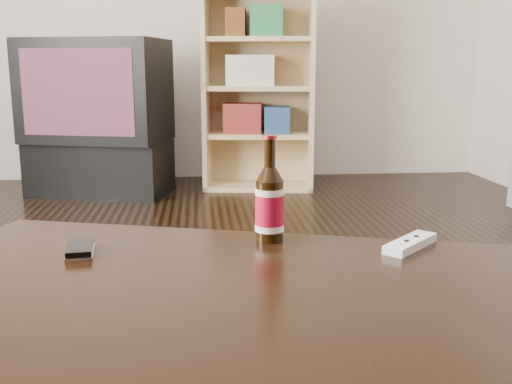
{
  "coord_description": "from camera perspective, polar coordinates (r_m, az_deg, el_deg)",
  "views": [
    {
      "loc": [
        0.27,
        -1.72,
        0.86
      ],
      "look_at": [
        0.39,
        -0.45,
        0.59
      ],
      "focal_mm": 42.0,
      "sensor_mm": 36.0,
      "label": 1
    }
  ],
  "objects": [
    {
      "name": "floor",
      "position": [
        1.94,
        -13.42,
        -14.98
      ],
      "size": [
        5.0,
        6.0,
        0.01
      ],
      "primitive_type": "cube",
      "color": "black",
      "rests_on": "ground"
    },
    {
      "name": "tv",
      "position": [
        4.18,
        -14.98,
        9.31
      ],
      "size": [
        1.02,
        0.78,
        0.67
      ],
      "rotation": [
        0.0,
        0.0,
        -0.27
      ],
      "color": "black",
      "rests_on": "tv_stand"
    },
    {
      "name": "tv_stand",
      "position": [
        4.23,
        -14.59,
        2.27
      ],
      "size": [
        1.0,
        0.68,
        0.37
      ],
      "primitive_type": "cube",
      "rotation": [
        0.0,
        0.0,
        -0.27
      ],
      "color": "black",
      "rests_on": "floor"
    },
    {
      "name": "coffee_table",
      "position": [
        1.06,
        -1.97,
        -12.65
      ],
      "size": [
        1.45,
        1.08,
        0.48
      ],
      "rotation": [
        0.0,
        0.0,
        -0.28
      ],
      "color": "black",
      "rests_on": "floor"
    },
    {
      "name": "wall_back",
      "position": [
        4.76,
        -9.16,
        17.63
      ],
      "size": [
        5.0,
        0.02,
        2.7
      ],
      "primitive_type": "cube",
      "color": "beige",
      "rests_on": "ground"
    },
    {
      "name": "phone",
      "position": [
        1.29,
        -16.4,
        -5.3
      ],
      "size": [
        0.07,
        0.11,
        0.02
      ],
      "rotation": [
        0.0,
        0.0,
        0.11
      ],
      "color": "silver",
      "rests_on": "coffee_table"
    },
    {
      "name": "beer_bottle",
      "position": [
        1.31,
        1.31,
        -1.18
      ],
      "size": [
        0.07,
        0.07,
        0.23
      ],
      "rotation": [
        0.0,
        0.0,
        0.07
      ],
      "color": "black",
      "rests_on": "coffee_table"
    },
    {
      "name": "remote",
      "position": [
        1.32,
        14.48,
        -4.76
      ],
      "size": [
        0.15,
        0.15,
        0.02
      ],
      "rotation": [
        0.0,
        0.0,
        -0.8
      ],
      "color": "silver",
      "rests_on": "coffee_table"
    },
    {
      "name": "bookshelf",
      "position": [
        4.27,
        0.14,
        10.27
      ],
      "size": [
        0.81,
        0.45,
        1.42
      ],
      "rotation": [
        0.0,
        0.0,
        -0.13
      ],
      "color": "tan",
      "rests_on": "floor"
    }
  ]
}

